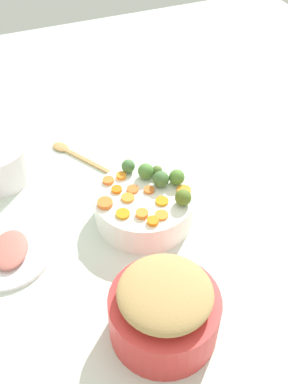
% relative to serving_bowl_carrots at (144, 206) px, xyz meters
% --- Properties ---
extents(tabletop, '(2.40, 2.40, 0.02)m').
position_rel_serving_bowl_carrots_xyz_m(tabletop, '(-0.01, 0.05, -0.05)').
color(tabletop, silver).
rests_on(tabletop, ground).
extents(serving_bowl_carrots, '(0.26, 0.26, 0.08)m').
position_rel_serving_bowl_carrots_xyz_m(serving_bowl_carrots, '(0.00, 0.00, 0.00)').
color(serving_bowl_carrots, white).
rests_on(serving_bowl_carrots, tabletop).
extents(metal_pot, '(0.23, 0.23, 0.11)m').
position_rel_serving_bowl_carrots_xyz_m(metal_pot, '(-0.09, -0.33, 0.01)').
color(metal_pot, red).
rests_on(metal_pot, tabletop).
extents(stuffing_mound, '(0.19, 0.19, 0.05)m').
position_rel_serving_bowl_carrots_xyz_m(stuffing_mound, '(-0.09, -0.33, 0.10)').
color(stuffing_mound, tan).
rests_on(stuffing_mound, metal_pot).
extents(carrot_slice_0, '(0.04, 0.04, 0.01)m').
position_rel_serving_bowl_carrots_xyz_m(carrot_slice_0, '(-0.02, -0.10, 0.05)').
color(carrot_slice_0, orange).
rests_on(carrot_slice_0, serving_bowl_carrots).
extents(carrot_slice_1, '(0.04, 0.04, 0.01)m').
position_rel_serving_bowl_carrots_xyz_m(carrot_slice_1, '(0.10, -0.03, 0.05)').
color(carrot_slice_1, orange).
rests_on(carrot_slice_1, serving_bowl_carrots).
extents(carrot_slice_2, '(0.05, 0.05, 0.01)m').
position_rel_serving_bowl_carrots_xyz_m(carrot_slice_2, '(0.01, -0.09, 0.05)').
color(carrot_slice_2, orange).
rests_on(carrot_slice_2, serving_bowl_carrots).
extents(carrot_slice_3, '(0.04, 0.04, 0.01)m').
position_rel_serving_bowl_carrots_xyz_m(carrot_slice_3, '(-0.10, 0.00, 0.05)').
color(carrot_slice_3, orange).
rests_on(carrot_slice_3, serving_bowl_carrots).
extents(carrot_slice_4, '(0.04, 0.04, 0.01)m').
position_rel_serving_bowl_carrots_xyz_m(carrot_slice_4, '(-0.03, 0.09, 0.05)').
color(carrot_slice_4, orange).
rests_on(carrot_slice_4, serving_bowl_carrots).
extents(carrot_slice_5, '(0.04, 0.04, 0.01)m').
position_rel_serving_bowl_carrots_xyz_m(carrot_slice_5, '(-0.07, -0.05, 0.05)').
color(carrot_slice_5, orange).
rests_on(carrot_slice_5, serving_bowl_carrots).
extents(carrot_slice_6, '(0.04, 0.04, 0.01)m').
position_rel_serving_bowl_carrots_xyz_m(carrot_slice_6, '(-0.07, 0.08, 0.05)').
color(carrot_slice_6, orange).
rests_on(carrot_slice_6, serving_bowl_carrots).
extents(carrot_slice_7, '(0.04, 0.04, 0.01)m').
position_rel_serving_bowl_carrots_xyz_m(carrot_slice_7, '(-0.04, 0.00, 0.05)').
color(carrot_slice_7, orange).
rests_on(carrot_slice_7, serving_bowl_carrots).
extents(carrot_slice_8, '(0.04, 0.04, 0.01)m').
position_rel_serving_bowl_carrots_xyz_m(carrot_slice_8, '(0.03, -0.04, 0.05)').
color(carrot_slice_8, orange).
rests_on(carrot_slice_8, serving_bowl_carrots).
extents(carrot_slice_9, '(0.04, 0.04, 0.01)m').
position_rel_serving_bowl_carrots_xyz_m(carrot_slice_9, '(-0.03, -0.07, 0.05)').
color(carrot_slice_9, orange).
rests_on(carrot_slice_9, serving_bowl_carrots).
extents(carrot_slice_10, '(0.04, 0.04, 0.01)m').
position_rel_serving_bowl_carrots_xyz_m(carrot_slice_10, '(-0.02, 0.03, 0.05)').
color(carrot_slice_10, orange).
rests_on(carrot_slice_10, serving_bowl_carrots).
extents(carrot_slice_11, '(0.04, 0.04, 0.01)m').
position_rel_serving_bowl_carrots_xyz_m(carrot_slice_11, '(-0.06, 0.04, 0.05)').
color(carrot_slice_11, orange).
rests_on(carrot_slice_11, serving_bowl_carrots).
extents(carrot_slice_12, '(0.04, 0.04, 0.01)m').
position_rel_serving_bowl_carrots_xyz_m(carrot_slice_12, '(0.02, 0.01, 0.05)').
color(carrot_slice_12, orange).
rests_on(carrot_slice_12, serving_bowl_carrots).
extents(brussels_sprout_0, '(0.04, 0.04, 0.04)m').
position_rel_serving_bowl_carrots_xyz_m(brussels_sprout_0, '(0.03, 0.06, 0.06)').
color(brussels_sprout_0, '#51863A').
rests_on(brussels_sprout_0, serving_bowl_carrots).
extents(brussels_sprout_1, '(0.03, 0.03, 0.03)m').
position_rel_serving_bowl_carrots_xyz_m(brussels_sprout_1, '(0.06, 0.06, 0.06)').
color(brussels_sprout_1, '#5D7836').
rests_on(brussels_sprout_1, serving_bowl_carrots).
extents(brussels_sprout_2, '(0.04, 0.04, 0.04)m').
position_rel_serving_bowl_carrots_xyz_m(brussels_sprout_2, '(0.10, 0.01, 0.06)').
color(brussels_sprout_2, '#548332').
rests_on(brussels_sprout_2, serving_bowl_carrots).
extents(brussels_sprout_3, '(0.04, 0.04, 0.04)m').
position_rel_serving_bowl_carrots_xyz_m(brussels_sprout_3, '(-0.00, 0.10, 0.06)').
color(brussels_sprout_3, '#47783E').
rests_on(brussels_sprout_3, serving_bowl_carrots).
extents(brussels_sprout_4, '(0.04, 0.04, 0.04)m').
position_rel_serving_bowl_carrots_xyz_m(brussels_sprout_4, '(0.05, 0.02, 0.06)').
color(brussels_sprout_4, '#477039').
rests_on(brussels_sprout_4, serving_bowl_carrots).
extents(brussels_sprout_5, '(0.04, 0.04, 0.04)m').
position_rel_serving_bowl_carrots_xyz_m(brussels_sprout_5, '(0.08, -0.07, 0.06)').
color(brussels_sprout_5, '#577325').
rests_on(brussels_sprout_5, serving_bowl_carrots).
extents(wooden_spoon, '(0.16, 0.23, 0.01)m').
position_rel_serving_bowl_carrots_xyz_m(wooden_spoon, '(-0.10, 0.33, -0.04)').
color(wooden_spoon, tan).
rests_on(wooden_spoon, tabletop).
extents(ham_plate, '(0.23, 0.23, 0.01)m').
position_rel_serving_bowl_carrots_xyz_m(ham_plate, '(-0.37, 0.01, -0.04)').
color(ham_plate, white).
rests_on(ham_plate, tabletop).
extents(ham_slice_main, '(0.12, 0.15, 0.02)m').
position_rel_serving_bowl_carrots_xyz_m(ham_slice_main, '(-0.36, 0.00, -0.02)').
color(ham_slice_main, '#BF685D').
rests_on(ham_slice_main, ham_plate).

